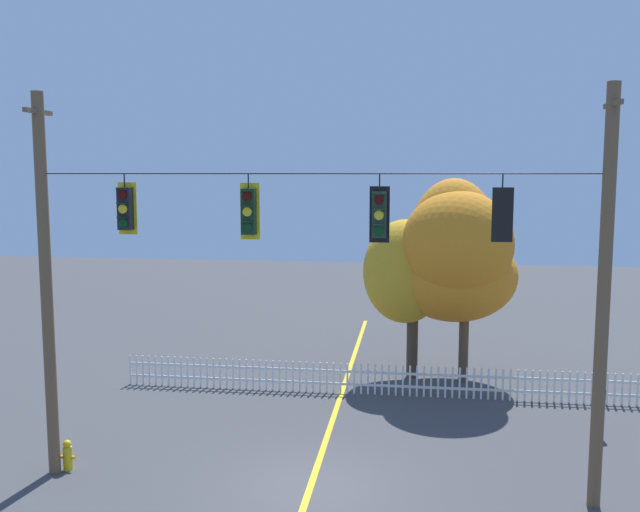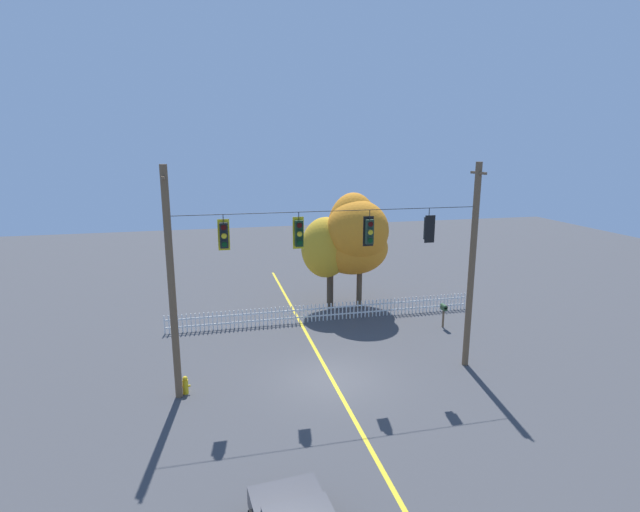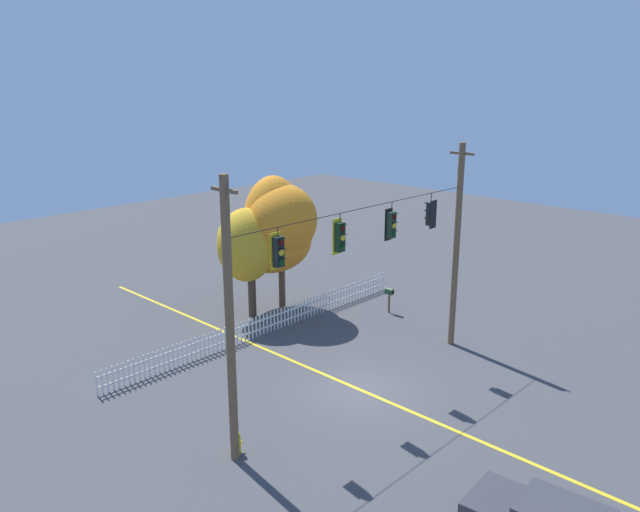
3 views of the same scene
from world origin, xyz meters
name	(u,v)px [view 1 (image 1 of 3)]	position (x,y,z in m)	size (l,w,h in m)	color
ground	(310,488)	(0.00, 0.00, 0.00)	(80.00, 80.00, 0.00)	#424244
lane_centerline_stripe	(310,488)	(0.00, 0.00, 0.00)	(0.16, 36.00, 0.01)	gold
signal_support_span	(310,291)	(0.00, 0.00, 4.53)	(12.57, 1.10, 8.91)	brown
traffic_signal_westbound_side	(125,208)	(-4.17, 0.01, 6.30)	(0.43, 0.38, 1.37)	black
traffic_signal_southbound_primary	(249,211)	(-1.34, 0.01, 6.26)	(0.43, 0.38, 1.44)	black
traffic_signal_northbound_secondary	(379,215)	(1.50, 0.01, 6.21)	(0.43, 0.38, 1.48)	black
traffic_signal_northbound_primary	(502,214)	(4.05, -0.01, 6.24)	(0.43, 0.38, 1.41)	black
white_picket_fence	(385,380)	(1.41, 6.86, 0.50)	(17.22, 0.06, 1.00)	white
autumn_maple_near_fence	(414,268)	(2.26, 9.15, 3.83)	(3.74, 3.19, 5.53)	#473828
autumn_maple_mid	(455,257)	(3.63, 8.72, 4.28)	(4.24, 4.27, 6.93)	brown
fire_hydrant	(68,455)	(-5.91, 0.17, 0.36)	(0.38, 0.22, 0.74)	gold
roadside_mailbox	(599,395)	(7.34, 4.40, 1.05)	(0.25, 0.44, 1.30)	brown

